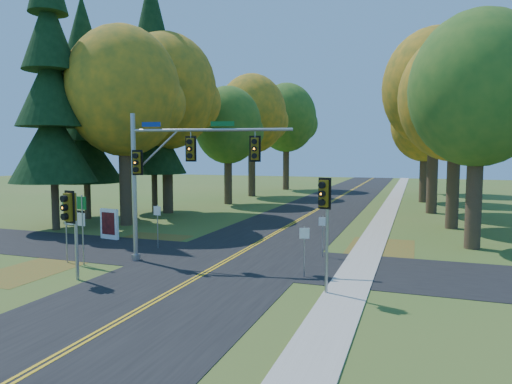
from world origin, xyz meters
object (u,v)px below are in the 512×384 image
(east_signal_pole, at_px, (325,207))
(route_sign_cluster, at_px, (74,215))
(info_kiosk, at_px, (109,224))
(traffic_mast, at_px, (172,167))

(east_signal_pole, xyz_separation_m, route_sign_cluster, (-11.94, 0.83, -0.96))
(east_signal_pole, distance_m, route_sign_cluster, 12.01)
(info_kiosk, bearing_deg, route_sign_cluster, -58.50)
(east_signal_pole, relative_size, route_sign_cluster, 1.32)
(traffic_mast, relative_size, route_sign_cluster, 2.34)
(east_signal_pole, bearing_deg, info_kiosk, 172.33)
(info_kiosk, bearing_deg, east_signal_pole, -15.71)
(route_sign_cluster, height_order, info_kiosk, route_sign_cluster)
(info_kiosk, bearing_deg, traffic_mast, -21.50)
(route_sign_cluster, distance_m, info_kiosk, 6.28)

